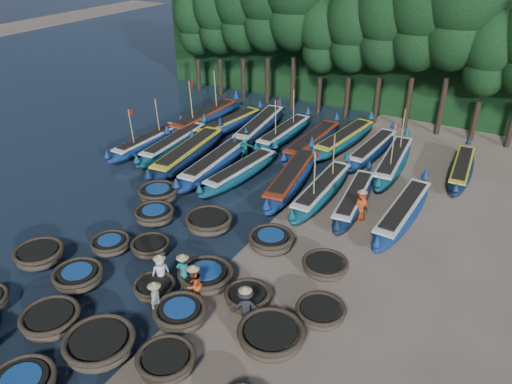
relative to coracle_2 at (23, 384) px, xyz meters
The scene contains 56 objects.
ground 9.60m from the coracle_2, 78.20° to the left, with size 120.00×120.00×0.00m, color gray.
foliage_wall 33.26m from the coracle_2, 86.59° to the left, with size 40.00×3.00×10.00m, color black.
coracle_2 is the anchor object (origin of this frame).
coracle_6 2.88m from the coracle_2, 122.32° to the left, with size 2.72×2.72×0.79m.
coracle_7 2.60m from the coracle_2, 68.59° to the left, with size 2.54×2.54×0.84m.
coracle_8 4.54m from the coracle_2, 41.68° to the left, with size 2.31×2.31×0.73m.
coracle_10 7.27m from the coracle_2, 136.70° to the left, with size 2.58×2.58×0.78m.
coracle_11 5.47m from the coracle_2, 119.13° to the left, with size 2.27×2.27×0.73m.
coracle_12 5.86m from the coracle_2, 84.87° to the left, with size 1.73×1.73×0.64m.
coracle_13 5.61m from the coracle_2, 64.32° to the left, with size 2.17×2.17×0.80m.
coracle_14 8.27m from the coracle_2, 44.22° to the left, with size 2.45×2.45×0.80m.
coracle_15 7.92m from the coracle_2, 114.18° to the left, with size 2.23×2.23×0.64m.
coracle_16 8.15m from the coracle_2, 100.67° to the left, with size 2.16×2.16×0.64m.
coracle_17 7.64m from the coracle_2, 74.97° to the left, with size 2.83×2.83×0.79m.
coracle_18 8.26m from the coracle_2, 59.86° to the left, with size 1.99×1.99×0.73m.
coracle_19 10.48m from the coracle_2, 48.50° to the left, with size 2.30×2.30×0.65m.
coracle_20 12.73m from the coracle_2, 109.92° to the left, with size 2.18×2.18×0.80m.
coracle_21 10.63m from the coracle_2, 106.94° to the left, with size 2.02×2.02×0.77m.
coracle_22 10.96m from the coracle_2, 91.73° to the left, with size 2.35×2.35×0.81m.
coracle_23 11.43m from the coracle_2, 74.26° to the left, with size 2.16×2.16×0.84m.
coracle_24 12.16m from the coracle_2, 60.62° to the left, with size 2.22×2.22×0.66m.
long_boat_0 19.57m from the coracle_2, 118.97° to the left, with size 1.47×7.50×3.19m.
long_boat_1 19.31m from the coracle_2, 113.58° to the left, with size 1.94×8.08×1.43m.
long_boat_2 17.82m from the coracle_2, 109.28° to the left, with size 2.52×9.10×1.61m.
long_boat_3 16.94m from the coracle_2, 102.59° to the left, with size 1.92×8.48×1.49m.
long_boat_4 16.49m from the coracle_2, 96.22° to the left, with size 2.10×7.60×1.34m.
long_boat_5 17.06m from the coracle_2, 85.97° to the left, with size 2.78×8.69×1.55m.
long_boat_6 16.92m from the coracle_2, 78.94° to the left, with size 1.48×8.06×3.42m.
long_boat_7 17.34m from the coracle_2, 72.95° to the left, with size 2.10×7.42×1.31m.
long_boat_8 18.17m from the coracle_2, 64.93° to the left, with size 1.74×8.24×1.45m.
long_boat_9 24.09m from the coracle_2, 110.92° to the left, with size 1.71×9.05×3.84m.
long_boat_10 23.41m from the coracle_2, 106.15° to the left, with size 2.38×7.84×1.39m.
long_boat_11 23.50m from the coracle_2, 100.59° to the left, with size 2.63×8.78×1.56m.
long_boat_12 23.03m from the coracle_2, 95.67° to the left, with size 1.54×7.86×3.34m.
long_boat_13 22.43m from the coracle_2, 89.82° to the left, with size 1.67×8.44×1.49m.
long_boat_14 23.98m from the coracle_2, 85.85° to the left, with size 2.47×8.32×1.48m.
long_boat_15 23.64m from the coracle_2, 80.58° to the left, with size 1.87×7.68×1.35m.
long_boat_16 22.74m from the coracle_2, 75.77° to the left, with size 2.06×8.40×3.57m.
long_boat_17 25.03m from the coracle_2, 68.04° to the left, with size 1.77×7.36×1.30m.
fisherman_0 6.42m from the coracle_2, 86.07° to the left, with size 0.83×0.89×1.73m.
fisherman_1 6.88m from the coracle_2, 78.37° to the left, with size 0.71×0.58×1.90m.
fisherman_2 6.73m from the coracle_2, 71.20° to the left, with size 0.70×0.86×1.88m.
fisherman_3 7.77m from the coracle_2, 53.82° to the left, with size 1.26×1.12×1.89m.
fisherman_4 5.11m from the coracle_2, 73.49° to the left, with size 0.79×1.01×1.79m.
fisherman_5 19.19m from the coracle_2, 99.20° to the left, with size 1.36×1.26×1.72m.
fisherman_6 16.62m from the coracle_2, 69.58° to the left, with size 0.87×0.97×1.86m.
tree_0 33.04m from the coracle_2, 115.54° to the left, with size 3.68×3.68×8.68m.
tree_1 32.25m from the coracle_2, 111.78° to the left, with size 4.09×4.09×9.65m.
tree_2 31.63m from the coracle_2, 107.81° to the left, with size 4.51×4.51×10.63m.
tree_3 31.18m from the coracle_2, 103.66° to the left, with size 4.92×4.92×11.60m.
tree_5 30.01m from the coracle_2, 94.94° to the left, with size 3.68×3.68×8.68m.
tree_6 30.04m from the coracle_2, 90.47° to the left, with size 4.09×4.09×9.65m.
tree_7 30.26m from the coracle_2, 85.99° to the left, with size 4.51×4.51×10.63m.
tree_8 30.66m from the coracle_2, 81.56° to the left, with size 4.92×4.92×11.60m.
tree_9 31.24m from the coracle_2, 77.23° to the left, with size 5.34×5.34×12.58m.
tree_10 31.22m from the coracle_2, 73.04° to the left, with size 3.68×3.68×8.68m.
Camera 1 is at (10.00, -15.24, 13.49)m, focal length 35.00 mm.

